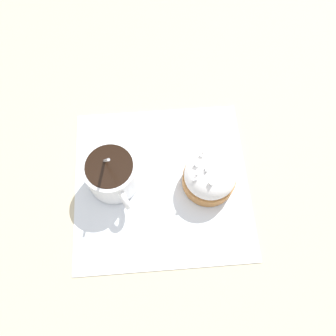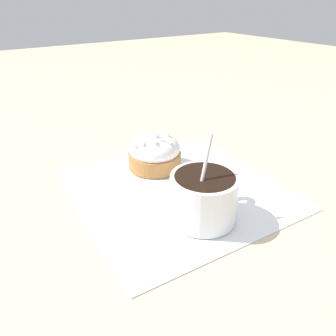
# 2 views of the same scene
# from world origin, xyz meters

# --- Properties ---
(ground_plane) EXTENTS (3.00, 3.00, 0.00)m
(ground_plane) POSITION_xyz_m (0.00, 0.00, 0.00)
(ground_plane) COLOR #C6B793
(paper_napkin) EXTENTS (0.29, 0.29, 0.00)m
(paper_napkin) POSITION_xyz_m (0.00, 0.00, 0.00)
(paper_napkin) COLOR white
(paper_napkin) RESTS_ON ground_plane
(coffee_cup) EXTENTS (0.08, 0.10, 0.11)m
(coffee_cup) POSITION_xyz_m (-0.07, 0.01, 0.04)
(coffee_cup) COLOR white
(coffee_cup) RESTS_ON paper_napkin
(frosted_pastry) EXTENTS (0.08, 0.08, 0.06)m
(frosted_pastry) POSITION_xyz_m (0.07, -0.01, 0.03)
(frosted_pastry) COLOR #B2753D
(frosted_pastry) RESTS_ON paper_napkin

